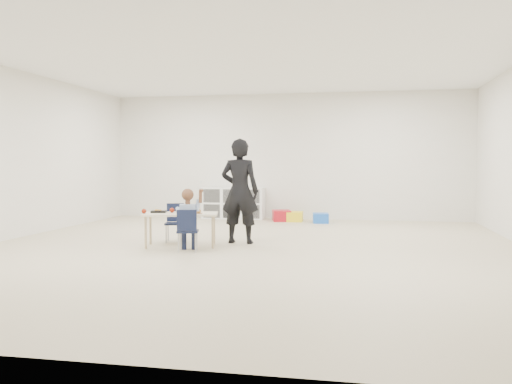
% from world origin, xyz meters
% --- Properties ---
extents(room, '(9.00, 9.02, 2.80)m').
position_xyz_m(room, '(0.00, 0.00, 1.40)').
color(room, beige).
rests_on(room, ground).
extents(table, '(1.19, 0.78, 0.50)m').
position_xyz_m(table, '(-1.02, 0.14, 0.26)').
color(table, '#FBEFC9').
rests_on(table, ground).
extents(chair_near, '(0.35, 0.33, 0.60)m').
position_xyz_m(chair_near, '(-0.76, -0.31, 0.30)').
color(chair_near, black).
rests_on(chair_near, ground).
extents(chair_far, '(0.35, 0.33, 0.60)m').
position_xyz_m(chair_far, '(-1.27, 0.58, 0.30)').
color(chair_far, black).
rests_on(chair_far, ground).
extents(child, '(0.48, 0.48, 0.95)m').
position_xyz_m(child, '(-0.76, -0.31, 0.47)').
color(child, '#99A9D0').
rests_on(child, chair_near).
extents(lunch_tray_near, '(0.25, 0.21, 0.03)m').
position_xyz_m(lunch_tray_near, '(-0.95, 0.18, 0.52)').
color(lunch_tray_near, black).
rests_on(lunch_tray_near, table).
extents(lunch_tray_far, '(0.25, 0.21, 0.03)m').
position_xyz_m(lunch_tray_far, '(-1.36, 0.13, 0.52)').
color(lunch_tray_far, black).
rests_on(lunch_tray_far, table).
extents(milk_carton, '(0.08, 0.08, 0.10)m').
position_xyz_m(milk_carton, '(-0.96, 0.04, 0.55)').
color(milk_carton, white).
rests_on(milk_carton, table).
extents(bread_roll, '(0.09, 0.09, 0.07)m').
position_xyz_m(bread_roll, '(-0.73, 0.10, 0.54)').
color(bread_roll, '#B8874B').
rests_on(bread_roll, table).
extents(apple_near, '(0.07, 0.07, 0.07)m').
position_xyz_m(apple_near, '(-1.17, 0.18, 0.54)').
color(apple_near, maroon).
rests_on(apple_near, table).
extents(apple_far, '(0.07, 0.07, 0.07)m').
position_xyz_m(apple_far, '(-1.52, -0.06, 0.54)').
color(apple_far, maroon).
rests_on(apple_far, table).
extents(cubby_shelf, '(1.40, 0.40, 0.70)m').
position_xyz_m(cubby_shelf, '(-1.20, 4.28, 0.35)').
color(cubby_shelf, white).
rests_on(cubby_shelf, ground).
extents(adult, '(0.61, 0.41, 1.62)m').
position_xyz_m(adult, '(-0.22, 0.62, 0.81)').
color(adult, black).
rests_on(adult, ground).
extents(bin_red, '(0.47, 0.55, 0.23)m').
position_xyz_m(bin_red, '(-0.06, 3.98, 0.12)').
color(bin_red, '#AF111D').
rests_on(bin_red, ground).
extents(bin_yellow, '(0.34, 0.43, 0.21)m').
position_xyz_m(bin_yellow, '(0.23, 3.98, 0.10)').
color(bin_yellow, yellow).
rests_on(bin_yellow, ground).
extents(bin_blue, '(0.36, 0.44, 0.20)m').
position_xyz_m(bin_blue, '(0.80, 3.78, 0.10)').
color(bin_blue, blue).
rests_on(bin_blue, ground).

